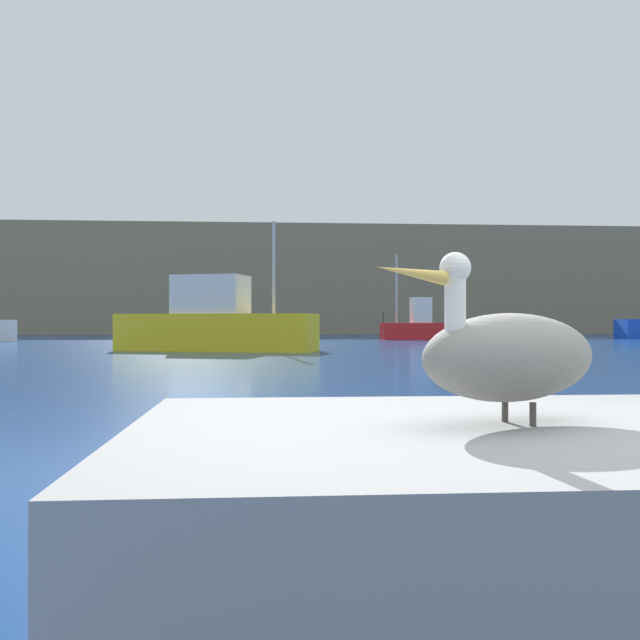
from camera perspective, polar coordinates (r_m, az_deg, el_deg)
hillside_backdrop at (r=65.36m, az=-2.86°, el=3.09°), size 140.00×11.97×9.57m
pier_dock at (r=3.34m, az=15.40°, el=-13.98°), size 3.42×2.41×0.67m
pelican at (r=3.24m, az=15.25°, el=-2.80°), size 1.24×0.88×0.76m
fishing_boat_red at (r=43.86m, az=8.08°, el=-0.49°), size 4.72×1.61×5.31m
fishing_boat_yellow at (r=26.88m, az=-8.57°, el=-0.28°), size 7.88×4.27×4.89m
mooring_buoy at (r=18.09m, az=13.49°, el=-2.73°), size 0.62×0.62×0.62m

